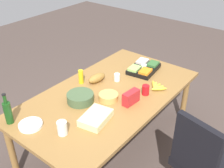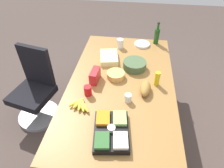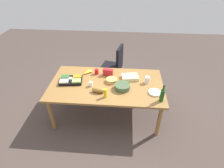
{
  "view_description": "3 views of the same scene",
  "coord_description": "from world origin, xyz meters",
  "views": [
    {
      "loc": [
        -1.96,
        -1.59,
        2.4
      ],
      "look_at": [
        0.09,
        0.02,
        0.83
      ],
      "focal_mm": 43.74,
      "sensor_mm": 36.0,
      "label": 1
    },
    {
      "loc": [
        1.71,
        0.12,
        2.21
      ],
      "look_at": [
        0.1,
        -0.09,
        0.81
      ],
      "focal_mm": 31.77,
      "sensor_mm": 36.0,
      "label": 2
    },
    {
      "loc": [
        -0.32,
        2.73,
        2.74
      ],
      "look_at": [
        -0.11,
        0.03,
        0.78
      ],
      "focal_mm": 28.55,
      "sensor_mm": 36.0,
      "label": 3
    }
  ],
  "objects": [
    {
      "name": "ground_plane",
      "position": [
        0.0,
        0.0,
        0.0
      ],
      "size": [
        10.0,
        10.0,
        0.0
      ],
      "primitive_type": "plane",
      "color": "#4B3D37"
    },
    {
      "name": "conference_table",
      "position": [
        0.0,
        0.0,
        0.69
      ],
      "size": [
        2.15,
        1.18,
        0.76
      ],
      "color": "olive",
      "rests_on": "ground"
    },
    {
      "name": "office_chair",
      "position": [
        -0.05,
        -1.14,
        0.39
      ],
      "size": [
        0.58,
        0.58,
        1.02
      ],
      "color": "gray",
      "rests_on": "ground"
    },
    {
      "name": "mustard_bottle",
      "position": [
        -0.02,
        0.39,
        0.84
      ],
      "size": [
        0.07,
        0.07,
        0.17
      ],
      "primitive_type": "cylinder",
      "rotation": [
        0.0,
        0.0,
        -0.29
      ],
      "color": "yellow",
      "rests_on": "conference_table"
    },
    {
      "name": "mayo_jar",
      "position": [
        -0.77,
        -0.09,
        0.82
      ],
      "size": [
        0.09,
        0.09,
        0.13
      ],
      "primitive_type": "cylinder",
      "rotation": [
        0.0,
        0.0,
        -0.01
      ],
      "color": "white",
      "rests_on": "conference_table"
    },
    {
      "name": "paper_cup",
      "position": [
        0.28,
        0.1,
        0.8
      ],
      "size": [
        0.08,
        0.08,
        0.09
      ],
      "primitive_type": "cylinder",
      "rotation": [
        0.0,
        0.0,
        0.12
      ],
      "color": "white",
      "rests_on": "conference_table"
    },
    {
      "name": "red_solo_cup",
      "position": [
        0.24,
        -0.33,
        0.81
      ],
      "size": [
        0.1,
        0.1,
        0.11
      ],
      "primitive_type": "cylinder",
      "rotation": [
        0.0,
        0.0,
        0.28
      ],
      "color": "red",
      "rests_on": "conference_table"
    },
    {
      "name": "paper_plate_stack",
      "position": [
        -0.88,
        0.22,
        0.77
      ],
      "size": [
        0.25,
        0.25,
        0.03
      ],
      "primitive_type": "cylinder",
      "rotation": [
        0.0,
        0.0,
        -0.14
      ],
      "color": "white",
      "rests_on": "conference_table"
    },
    {
      "name": "sheet_cake",
      "position": [
        -0.44,
        -0.21,
        0.79
      ],
      "size": [
        0.35,
        0.27,
        0.07
      ],
      "primitive_type": "cube",
      "rotation": [
        0.0,
        0.0,
        0.18
      ],
      "color": "beige",
      "rests_on": "conference_table"
    },
    {
      "name": "chip_bowl",
      "position": [
        -0.09,
        -0.07,
        0.79
      ],
      "size": [
        0.23,
        0.23,
        0.07
      ],
      "primitive_type": "cylinder",
      "rotation": [
        0.0,
        0.0,
        -0.13
      ],
      "color": "#DBA654",
      "rests_on": "conference_table"
    },
    {
      "name": "veggie_tray",
      "position": [
        0.69,
        -0.02,
        0.79
      ],
      "size": [
        0.46,
        0.35,
        0.09
      ],
      "color": "black",
      "rests_on": "conference_table"
    },
    {
      "name": "chip_bag_red",
      "position": [
        0.0,
        -0.3,
        0.83
      ],
      "size": [
        0.21,
        0.1,
        0.14
      ],
      "primitive_type": "cube",
      "rotation": [
        0.0,
        0.0,
        -0.09
      ],
      "color": "red",
      "rests_on": "conference_table"
    },
    {
      "name": "bread_loaf",
      "position": [
        0.12,
        0.27,
        0.81
      ],
      "size": [
        0.25,
        0.14,
        0.1
      ],
      "primitive_type": "ellipsoid",
      "rotation": [
        0.0,
        0.0,
        -0.11
      ],
      "color": "olive",
      "rests_on": "conference_table"
    },
    {
      "name": "wine_bottle",
      "position": [
        -0.96,
        0.41,
        0.88
      ],
      "size": [
        0.08,
        0.08,
        0.32
      ],
      "color": "#194817",
      "rests_on": "conference_table"
    },
    {
      "name": "salad_bowl",
      "position": [
        -0.3,
        0.13,
        0.8
      ],
      "size": [
        0.31,
        0.31,
        0.1
      ],
      "primitive_type": "cylinder",
      "rotation": [
        0.0,
        0.0,
        -0.11
      ],
      "color": "#445B39",
      "rests_on": "conference_table"
    },
    {
      "name": "banana_bunch",
      "position": [
        0.42,
        -0.37,
        0.78
      ],
      "size": [
        0.2,
        0.24,
        0.04
      ],
      "color": "yellow",
      "rests_on": "conference_table"
    }
  ]
}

